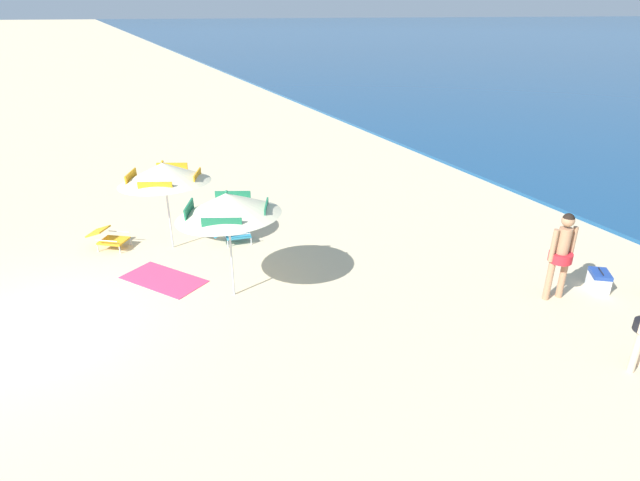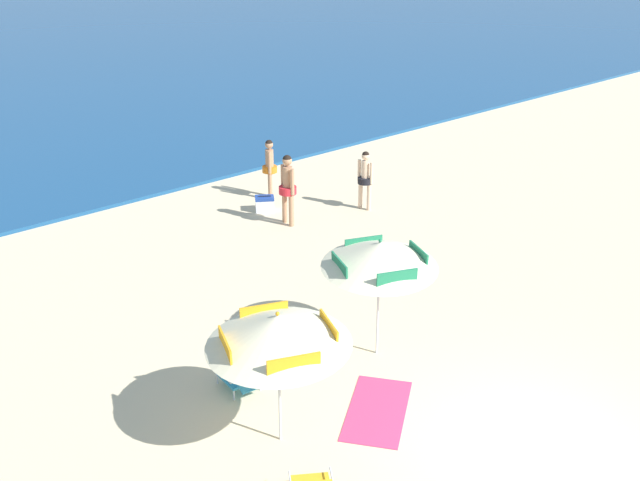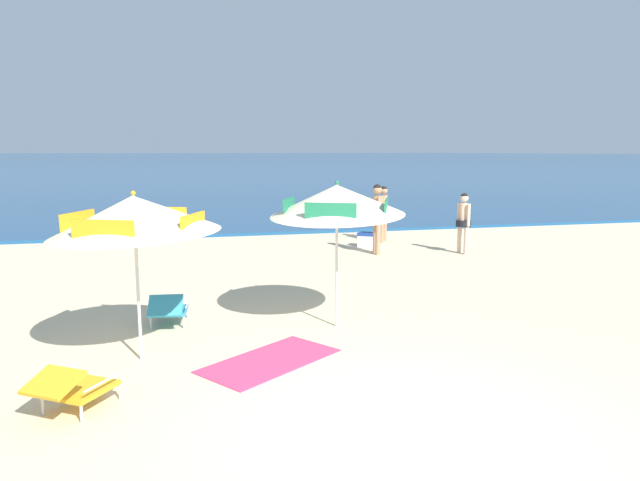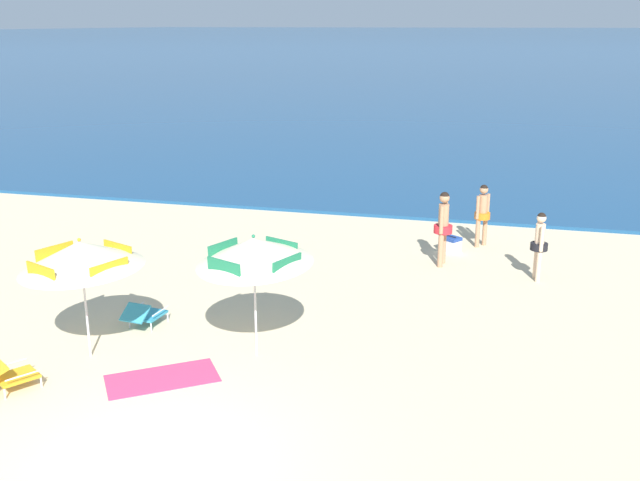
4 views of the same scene
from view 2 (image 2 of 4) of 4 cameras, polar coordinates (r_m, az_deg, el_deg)
name	(u,v)px [view 2 (image 2 of 4)]	position (r m, az deg, el deg)	size (l,w,h in m)	color
ground_plane	(534,454)	(11.99, 15.69, -15.09)	(800.00, 800.00, 0.00)	beige
beach_umbrella_striped_main	(278,331)	(10.81, -3.16, -6.72)	(2.63, 2.61, 2.17)	silver
beach_umbrella_striped_second	(380,255)	(12.98, 4.48, -1.07)	(2.86, 2.86, 2.23)	silver
lounge_chair_beside_umbrella	(243,377)	(12.77, -5.79, -10.10)	(0.64, 0.95, 0.53)	teal
person_standing_near_shore	(288,185)	(18.98, -2.43, 4.18)	(0.44, 0.54, 1.81)	tan
person_standing_beside	(270,165)	(20.87, -3.78, 5.66)	(0.40, 0.41, 1.64)	tan
person_wading_in	(365,176)	(20.05, 3.39, 4.82)	(0.39, 0.46, 1.58)	beige
cooler_box	(265,204)	(20.17, -4.15, 2.76)	(0.61, 0.57, 0.43)	white
beach_towel	(377,410)	(12.45, 4.29, -12.50)	(0.90, 1.80, 0.01)	#DB3866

